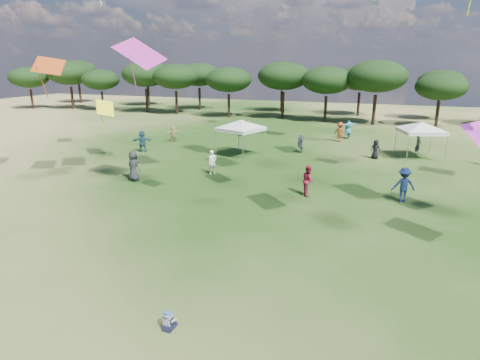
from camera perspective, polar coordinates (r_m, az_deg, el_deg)
name	(u,v)px	position (r m, az deg, el deg)	size (l,w,h in m)	color
tree_line	(371,77)	(54.19, 18.10, 13.70)	(108.78, 17.63, 7.77)	black
tent_left	(241,122)	(32.00, 0.09, 8.31)	(5.72, 5.72, 3.19)	gray
tent_right	(422,123)	(34.20, 24.50, 7.33)	(5.79, 5.79, 3.17)	gray
toddler	(169,321)	(12.18, -10.13, -19.19)	(0.39, 0.44, 0.60)	black
festival_crowd	(298,145)	(32.70, 8.25, 4.96)	(27.78, 21.07, 1.92)	#303035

